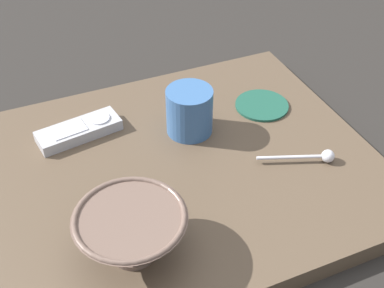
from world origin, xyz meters
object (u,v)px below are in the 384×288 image
at_px(tv_remote_near, 79,130).
at_px(drink_coaster, 262,105).
at_px(cereal_bowl, 131,232).
at_px(coffee_mug, 189,111).
at_px(teaspoon, 318,156).

distance_m(tv_remote_near, drink_coaster, 0.35).
xyz_separation_m(tv_remote_near, drink_coaster, (0.35, -0.05, -0.01)).
xyz_separation_m(cereal_bowl, coffee_mug, (0.18, 0.22, -0.00)).
height_order(coffee_mug, tv_remote_near, coffee_mug).
bearing_deg(teaspoon, tv_remote_near, 147.31).
bearing_deg(drink_coaster, teaspoon, -87.19).
bearing_deg(coffee_mug, cereal_bowl, -128.75).
relative_size(cereal_bowl, coffee_mug, 1.82).
bearing_deg(coffee_mug, teaspoon, -44.45).
relative_size(tv_remote_near, drink_coaster, 1.51).
bearing_deg(tv_remote_near, coffee_mug, -18.82).
distance_m(coffee_mug, drink_coaster, 0.16).
bearing_deg(teaspoon, cereal_bowl, -170.22).
relative_size(teaspoon, drink_coaster, 1.22).
bearing_deg(coffee_mug, tv_remote_near, 161.18).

